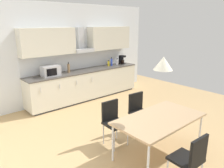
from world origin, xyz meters
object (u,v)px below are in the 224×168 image
at_px(chair_far_right, 139,109).
at_px(chair_far_left, 113,118).
at_px(microwave, 50,71).
at_px(dining_table, 160,120).
at_px(chair_near_left, 191,157).
at_px(bottle_brown, 69,68).
at_px(pendant_lamp, 163,63).
at_px(coffee_maker, 122,60).
at_px(bottle_blue, 111,62).
at_px(bottle_yellow, 108,63).
at_px(bottle_white, 117,62).

distance_m(chair_far_right, chair_far_left, 0.74).
distance_m(microwave, chair_far_right, 2.73).
height_order(dining_table, chair_near_left, chair_near_left).
bearing_deg(bottle_brown, pendant_lamp, -93.16).
relative_size(coffee_maker, bottle_blue, 1.03).
relative_size(microwave, coffee_maker, 1.60).
bearing_deg(bottle_brown, bottle_blue, -0.51).
xyz_separation_m(microwave, bottle_yellow, (2.10, 0.03, -0.05)).
distance_m(chair_near_left, chair_far_right, 1.82).
height_order(bottle_yellow, pendant_lamp, pendant_lamp).
bearing_deg(bottle_brown, chair_far_right, -85.91).
bearing_deg(bottle_white, dining_table, -121.43).
relative_size(bottle_yellow, chair_near_left, 0.23).
height_order(microwave, bottle_white, microwave).
bearing_deg(dining_table, microwave, 96.50).
bearing_deg(chair_near_left, chair_far_right, 65.88).
bearing_deg(bottle_white, bottle_brown, 179.81).
xyz_separation_m(bottle_white, dining_table, (-2.08, -3.41, -0.33)).
bearing_deg(chair_far_left, bottle_blue, 49.64).
distance_m(coffee_maker, chair_far_right, 3.30).
bearing_deg(bottle_brown, bottle_yellow, 0.63).
relative_size(bottle_white, bottle_blue, 0.80).
distance_m(coffee_maker, dining_table, 4.16).
bearing_deg(bottle_white, coffee_maker, 4.28).
xyz_separation_m(bottle_blue, chair_near_left, (-2.19, -4.23, -0.51)).
distance_m(chair_near_left, chair_far_left, 1.66).
height_order(bottle_blue, bottle_yellow, bottle_blue).
height_order(bottle_brown, chair_far_left, bottle_brown).
xyz_separation_m(microwave, bottle_brown, (0.58, 0.01, -0.01)).
relative_size(coffee_maker, chair_far_right, 0.34).
bearing_deg(chair_far_left, dining_table, -66.44).
distance_m(microwave, bottle_blue, 2.21).
height_order(chair_far_right, chair_far_left, same).
xyz_separation_m(bottle_blue, dining_table, (-1.82, -3.40, -0.35)).
height_order(bottle_white, pendant_lamp, pendant_lamp).
xyz_separation_m(coffee_maker, bottle_brown, (-2.14, -0.01, -0.01)).
height_order(coffee_maker, bottle_white, coffee_maker).
bearing_deg(coffee_maker, chair_far_right, -126.96).
relative_size(coffee_maker, bottle_brown, 0.95).
bearing_deg(coffee_maker, dining_table, -124.18).
height_order(microwave, chair_near_left, microwave).
bearing_deg(chair_far_right, pendant_lamp, -114.23).
distance_m(bottle_brown, chair_far_left, 2.69).
relative_size(microwave, bottle_yellow, 2.39).
distance_m(bottle_yellow, chair_far_left, 3.36).
distance_m(bottle_yellow, pendant_lamp, 3.90).
bearing_deg(chair_far_left, chair_far_right, -0.02).
relative_size(bottle_yellow, dining_table, 0.12).
distance_m(microwave, chair_far_left, 2.62).
xyz_separation_m(microwave, chair_far_right, (0.76, -2.57, -0.52)).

